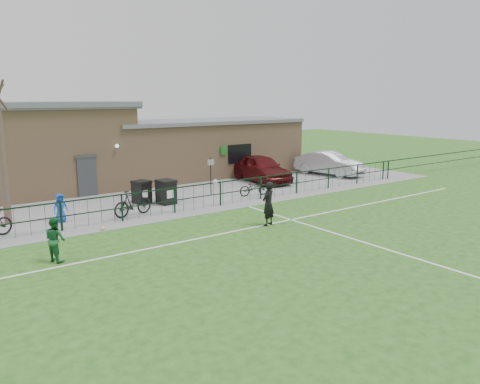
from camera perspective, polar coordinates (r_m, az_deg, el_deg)
ground at (r=16.27m, az=10.49°, el=-7.35°), size 90.00×90.00×0.00m
paving_strip at (r=27.03m, az=-10.64°, el=0.23°), size 34.00×13.00×0.02m
pitch_line_touch at (r=22.13m, az=-4.27°, el=-2.12°), size 28.00×0.10×0.01m
pitch_line_mid at (r=19.10m, az=1.77°, el=-4.30°), size 28.00×0.10×0.01m
pitch_line_perp at (r=17.71m, az=14.99°, el=-5.97°), size 0.10×16.00×0.01m
perimeter_fence at (r=22.16m, az=-4.56°, el=-0.52°), size 28.00×0.10×1.20m
bare_tree at (r=21.39m, az=-27.07°, el=4.33°), size 0.30×0.30×6.00m
wheelie_bin_left at (r=23.73m, az=-11.90°, el=-0.08°), size 0.89×0.95×1.04m
wheelie_bin_right at (r=23.30m, az=-9.00°, el=-0.09°), size 0.82×0.91×1.11m
sign_post at (r=25.22m, az=-3.58°, el=1.94°), size 0.07×0.07×2.00m
car_maroon at (r=29.14m, az=2.62°, el=2.91°), size 2.55×5.10×1.67m
car_silver at (r=32.24m, az=10.79°, el=3.45°), size 2.53×4.97×1.56m
bicycle_d at (r=21.20m, az=-12.92°, el=-1.32°), size 2.01×0.95×1.17m
bicycle_e at (r=24.97m, az=1.73°, el=0.56°), size 1.78×0.90×0.89m
spectator_child at (r=21.04m, az=-21.05°, el=-1.82°), size 0.62×0.42×1.22m
goalkeeper_kick at (r=19.22m, az=3.32°, el=-1.37°), size 1.02×3.58×1.83m
outfield_player at (r=16.17m, az=-21.60°, el=-5.40°), size 0.76×0.85×1.45m
ball_ground at (r=19.38m, az=-16.43°, el=-4.26°), size 0.19×0.19×0.19m
clubhouse at (r=29.10m, az=-14.94°, el=5.24°), size 24.25×5.40×4.96m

